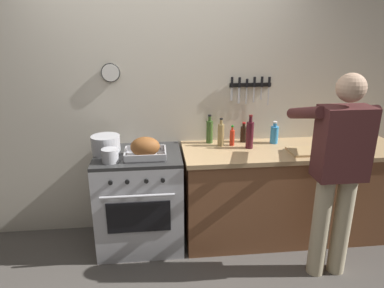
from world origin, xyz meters
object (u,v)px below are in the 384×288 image
bottle_dish_soap (274,134)px  bottle_vinegar (221,134)px  person_cook (338,166)px  roasting_pan (145,148)px  bottle_soy_sauce (244,134)px  saucepan (110,155)px  cutting_board (309,151)px  bottle_wine_red (250,134)px  stock_pot (106,145)px  stove (140,200)px  bottle_olive_oil (210,131)px  bottle_hot_sauce (232,137)px

bottle_dish_soap → bottle_vinegar: bearing=-177.8°
bottle_dish_soap → person_cook: bearing=-70.7°
roasting_pan → bottle_dish_soap: (1.22, 0.26, 0.01)m
person_cook → bottle_vinegar: bearing=41.6°
bottle_vinegar → person_cook: bearing=-42.6°
bottle_soy_sauce → person_cook: bearing=-56.2°
saucepan → roasting_pan: bearing=14.8°
cutting_board → bottle_dish_soap: (-0.23, 0.29, 0.08)m
cutting_board → bottle_wine_red: 0.55m
stock_pot → saucepan: bearing=-74.7°
stove → stock_pot: 0.60m
cutting_board → bottle_olive_oil: bearing=156.6°
roasting_pan → bottle_soy_sauce: bearing=19.4°
person_cook → stock_pot: person_cook is taller
bottle_olive_oil → bottle_dish_soap: bearing=-7.0°
cutting_board → bottle_wine_red: bottle_wine_red is taller
stove → bottle_olive_oil: bottle_olive_oil is taller
roasting_pan → bottle_vinegar: 0.74m
roasting_pan → stock_pot: bearing=158.4°
cutting_board → bottle_wine_red: (-0.50, 0.17, 0.12)m
roasting_pan → bottle_vinegar: size_ratio=1.32×
person_cook → bottle_vinegar: 1.06m
roasting_pan → cutting_board: (1.45, -0.03, -0.07)m
roasting_pan → bottle_hot_sauce: bearing=16.3°
saucepan → bottle_dish_soap: bottle_dish_soap is taller
cutting_board → roasting_pan: bearing=178.8°
roasting_pan → bottle_wine_red: (0.95, 0.14, 0.05)m
bottle_dish_soap → bottle_hot_sauce: bearing=-176.7°
roasting_pan → bottle_wine_red: size_ratio=1.12×
stove → bottle_vinegar: bearing=10.6°
person_cook → cutting_board: 0.45m
bottle_dish_soap → bottle_wine_red: bearing=-157.3°
person_cook → cutting_board: bearing=-2.2°
cutting_board → bottle_olive_oil: (-0.84, 0.36, 0.11)m
person_cook → bottle_dish_soap: person_cook is taller
saucepan → bottle_vinegar: bearing=17.7°
person_cook → bottle_olive_oil: person_cook is taller
bottle_vinegar → bottle_olive_oil: bottle_olive_oil is taller
stock_pot → bottle_dish_soap: size_ratio=1.17×
saucepan → bottle_soy_sauce: (1.22, 0.41, 0.02)m
person_cook → stock_pot: (-1.82, 0.61, 0.03)m
stock_pot → bottle_wine_red: 1.29m
person_cook → bottle_soy_sauce: size_ratio=8.50×
bottle_olive_oil → bottle_hot_sauce: bearing=-26.6°
stock_pot → bottle_dish_soap: bottle_dish_soap is taller
bottle_wine_red → bottle_vinegar: size_ratio=1.18×
cutting_board → bottle_olive_oil: 0.92m
cutting_board → bottle_hot_sauce: size_ratio=1.86×
person_cook → bottle_olive_oil: (-0.87, 0.81, 0.06)m
stock_pot → bottle_soy_sauce: 1.30m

